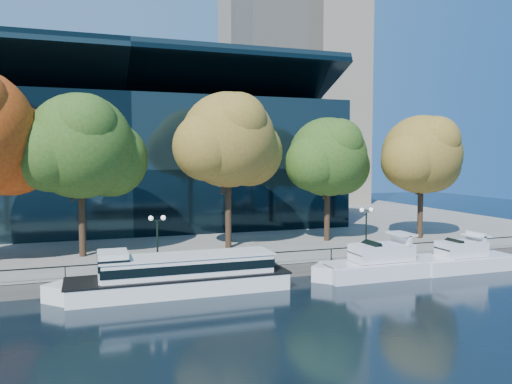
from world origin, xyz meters
name	(u,v)px	position (x,y,z in m)	size (l,w,h in m)	color
ground	(221,294)	(0.00, 0.00, 0.00)	(160.00, 160.00, 0.00)	black
promenade	(153,222)	(0.00, 36.38, 0.50)	(90.00, 67.08, 1.00)	slate
railing	(210,257)	(0.00, 3.25, 1.94)	(88.20, 0.08, 0.99)	black
convention_building	(124,164)	(-4.00, 31.79, 8.51)	(50.00, 24.57, 21.43)	black
office_tower	(290,29)	(28.00, 55.00, 33.02)	(22.50, 22.50, 65.90)	tan
tour_boat	(175,274)	(-2.91, 1.38, 1.33)	(16.48, 3.68, 3.13)	white
cruiser_near	(382,264)	(13.11, 0.75, 1.05)	(11.65, 3.00, 3.38)	white
cruiser_far	(461,259)	(20.44, 0.46, 1.00)	(9.61, 2.66, 3.14)	white
tree_2	(83,148)	(-8.74, 11.55, 10.03)	(10.93, 8.96, 13.59)	black
tree_3	(230,142)	(3.87, 11.29, 10.67)	(10.78, 8.84, 14.18)	black
tree_4	(329,159)	(14.26, 12.04, 9.16)	(9.71, 7.96, 12.21)	black
tree_5	(423,156)	(24.08, 10.41, 9.40)	(10.01, 8.21, 12.58)	black
lamp_1	(157,230)	(-3.65, 4.50, 3.98)	(1.26, 0.36, 4.03)	black
lamp_2	(366,220)	(13.95, 4.50, 3.98)	(1.26, 0.36, 4.03)	black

